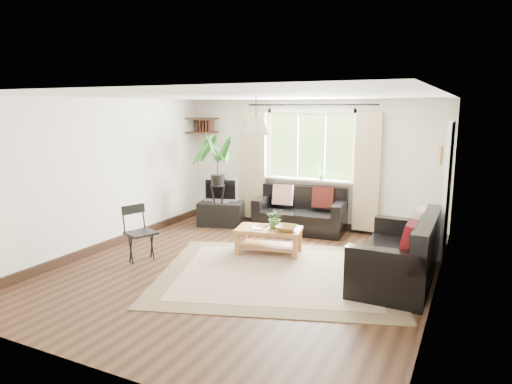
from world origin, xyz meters
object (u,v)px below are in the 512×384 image
at_px(sofa_right, 397,250).
at_px(coffee_table, 269,241).
at_px(folding_chair, 141,234).
at_px(sofa_back, 300,211).
at_px(tv_stand, 221,214).
at_px(palm_stand, 218,181).

distance_m(sofa_right, coffee_table, 2.02).
height_order(coffee_table, folding_chair, folding_chair).
xyz_separation_m(sofa_right, folding_chair, (-3.53, -0.83, -0.01)).
bearing_deg(folding_chair, coffee_table, -32.78).
distance_m(sofa_back, tv_stand, 1.56).
bearing_deg(tv_stand, coffee_table, -53.62).
bearing_deg(sofa_right, folding_chair, -76.60).
bearing_deg(coffee_table, sofa_back, 91.21).
relative_size(sofa_back, sofa_right, 0.90).
bearing_deg(tv_stand, palm_stand, -111.11).
bearing_deg(sofa_right, tv_stand, -112.89).
bearing_deg(sofa_back, folding_chair, -125.72).
bearing_deg(tv_stand, sofa_back, -6.59).
bearing_deg(sofa_right, coffee_table, -99.32).
distance_m(coffee_table, tv_stand, 1.95).
bearing_deg(folding_chair, sofa_right, -56.42).
distance_m(sofa_back, folding_chair, 3.01).
relative_size(sofa_back, tv_stand, 1.92).
height_order(sofa_back, sofa_right, sofa_right).
relative_size(sofa_right, coffee_table, 1.82).
xyz_separation_m(sofa_right, tv_stand, (-3.53, 1.51, -0.20)).
distance_m(sofa_back, sofa_right, 2.68).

